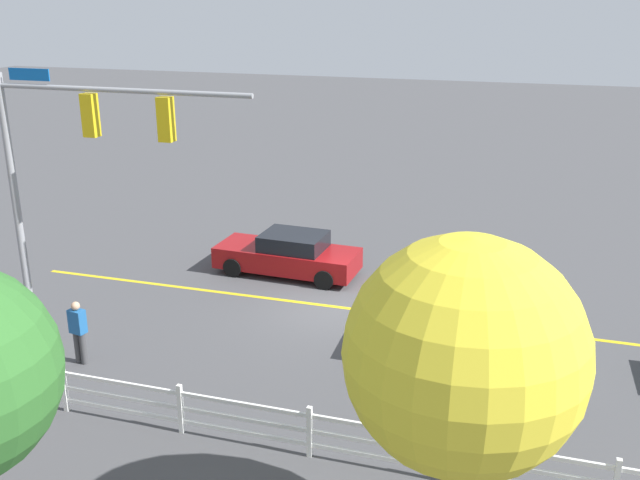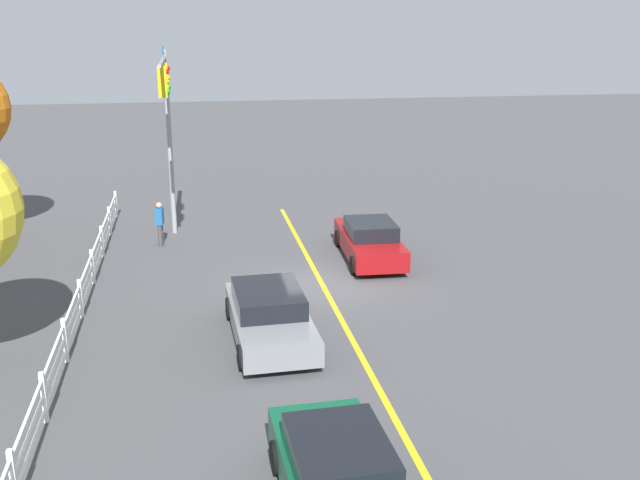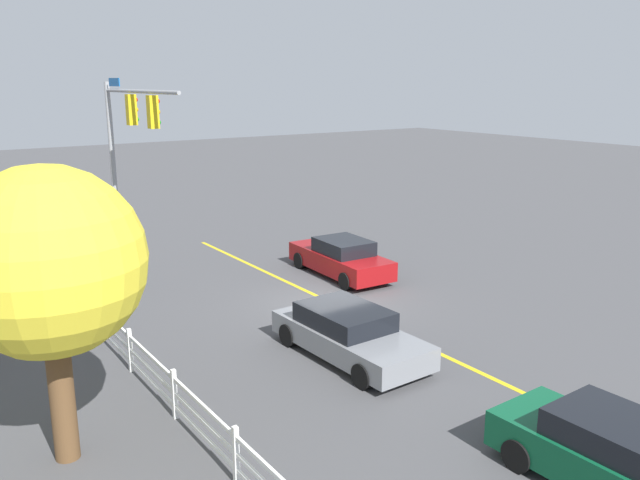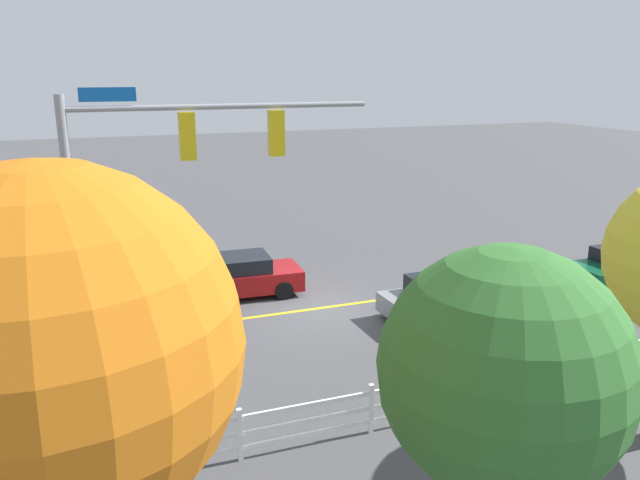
# 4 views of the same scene
# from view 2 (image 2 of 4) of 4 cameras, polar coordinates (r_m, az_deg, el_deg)

# --- Properties ---
(ground_plane) EXTENTS (120.00, 120.00, 0.00)m
(ground_plane) POSITION_cam_2_polar(r_m,az_deg,el_deg) (23.44, 0.14, -3.45)
(ground_plane) COLOR #444447
(lane_center_stripe) EXTENTS (28.00, 0.16, 0.01)m
(lane_center_stripe) POSITION_cam_2_polar(r_m,az_deg,el_deg) (19.80, 2.27, -7.33)
(lane_center_stripe) COLOR gold
(lane_center_stripe) RESTS_ON ground_plane
(signal_assembly) EXTENTS (6.59, 0.38, 7.30)m
(signal_assembly) POSITION_cam_2_polar(r_m,az_deg,el_deg) (27.11, -12.00, 10.01)
(signal_assembly) COLOR gray
(signal_assembly) RESTS_ON ground_plane
(car_0) EXTENTS (4.79, 2.14, 1.34)m
(car_0) POSITION_cam_2_polar(r_m,az_deg,el_deg) (19.27, -4.01, -5.93)
(car_0) COLOR slate
(car_0) RESTS_ON ground_plane
(car_2) EXTENTS (4.81, 2.06, 1.44)m
(car_2) POSITION_cam_2_polar(r_m,az_deg,el_deg) (25.71, 3.92, -0.05)
(car_2) COLOR maroon
(car_2) RESTS_ON ground_plane
(pedestrian) EXTENTS (0.44, 0.33, 1.69)m
(pedestrian) POSITION_cam_2_polar(r_m,az_deg,el_deg) (27.83, -12.51, 1.39)
(pedestrian) COLOR #3F3F42
(pedestrian) RESTS_ON ground_plane
(white_rail_fence) EXTENTS (26.10, 0.10, 1.15)m
(white_rail_fence) POSITION_cam_2_polar(r_m,az_deg,el_deg) (20.34, -18.87, -5.77)
(white_rail_fence) COLOR white
(white_rail_fence) RESTS_ON ground_plane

